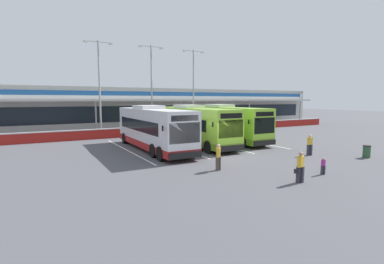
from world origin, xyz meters
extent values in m
plane|color=#4C4C51|center=(0.00, 0.00, 0.00)|extent=(200.00, 200.00, 0.00)
cube|color=silver|center=(0.00, 27.00, 2.75)|extent=(70.00, 10.00, 5.50)
cube|color=#19232D|center=(0.00, 21.98, 2.30)|extent=(66.00, 0.08, 2.20)
cube|color=navy|center=(0.00, 21.97, 5.15)|extent=(68.00, 0.08, 0.60)
cube|color=beige|center=(0.00, 20.50, 4.20)|extent=(67.00, 3.00, 0.24)
cube|color=gray|center=(0.00, 27.00, 5.75)|extent=(70.00, 10.00, 0.50)
cylinder|color=#999999|center=(-6.20, 19.30, 2.10)|extent=(0.20, 0.20, 4.20)
cylinder|color=#999999|center=(6.20, 19.30, 2.10)|extent=(0.20, 0.20, 4.20)
cylinder|color=#999999|center=(18.60, 19.30, 2.10)|extent=(0.20, 0.20, 4.20)
cylinder|color=#999999|center=(31.00, 19.30, 2.10)|extent=(0.20, 0.20, 4.20)
cube|color=maroon|center=(0.00, 14.50, 0.50)|extent=(60.00, 0.36, 1.00)
cube|color=#B2B2B2|center=(0.00, 14.50, 1.05)|extent=(60.00, 0.40, 0.10)
cube|color=silver|center=(-4.23, 5.21, 1.91)|extent=(2.72, 12.04, 3.19)
cube|color=#AD1E1E|center=(-4.23, 5.21, 0.59)|extent=(2.74, 12.06, 0.56)
cube|color=black|center=(-4.22, 5.61, 2.15)|extent=(2.72, 9.64, 0.96)
cube|color=black|center=(-4.32, -0.74, 2.05)|extent=(2.31, 0.13, 1.40)
cube|color=black|center=(-4.32, -0.75, 3.05)|extent=(2.05, 0.11, 0.40)
cube|color=silver|center=(-4.22, 6.21, 3.64)|extent=(2.09, 2.83, 0.28)
cube|color=black|center=(-4.32, -0.85, 0.55)|extent=(2.45, 0.20, 0.44)
cube|color=black|center=(-2.86, -0.41, 2.40)|extent=(0.08, 0.12, 0.36)
cube|color=black|center=(-5.76, -0.37, 2.40)|extent=(0.08, 0.12, 0.36)
cylinder|color=black|center=(-2.97, 9.79, 0.52)|extent=(0.33, 1.04, 1.04)
cylinder|color=black|center=(-5.36, 9.83, 0.52)|extent=(0.33, 1.04, 1.04)
cylinder|color=black|center=(-3.08, 1.99, 0.52)|extent=(0.33, 1.04, 1.04)
cylinder|color=black|center=(-5.47, 2.03, 0.52)|extent=(0.33, 1.04, 1.04)
cylinder|color=black|center=(-3.10, 0.59, 0.52)|extent=(0.33, 1.04, 1.04)
cylinder|color=black|center=(-5.49, 0.63, 0.52)|extent=(0.33, 1.04, 1.04)
cube|color=#8CC633|center=(0.21, 5.96, 1.91)|extent=(2.72, 12.04, 3.19)
cube|color=olive|center=(0.21, 5.96, 0.59)|extent=(2.74, 12.06, 0.56)
cube|color=black|center=(0.22, 6.36, 2.15)|extent=(2.72, 9.64, 0.96)
cube|color=black|center=(0.12, 0.01, 2.05)|extent=(2.31, 0.13, 1.40)
cube|color=black|center=(0.12, 0.00, 3.05)|extent=(2.05, 0.11, 0.40)
cube|color=silver|center=(0.22, 6.96, 3.64)|extent=(2.09, 2.83, 0.28)
cube|color=black|center=(0.12, -0.10, 0.55)|extent=(2.45, 0.20, 0.44)
cube|color=black|center=(1.58, 0.34, 2.40)|extent=(0.08, 0.12, 0.36)
cube|color=black|center=(-1.32, 0.38, 2.40)|extent=(0.08, 0.12, 0.36)
cylinder|color=black|center=(1.47, 10.55, 0.52)|extent=(0.33, 1.04, 1.04)
cylinder|color=black|center=(-0.92, 10.58, 0.52)|extent=(0.33, 1.04, 1.04)
cylinder|color=black|center=(1.36, 2.75, 0.52)|extent=(0.33, 1.04, 1.04)
cylinder|color=black|center=(-1.03, 2.78, 0.52)|extent=(0.33, 1.04, 1.04)
cylinder|color=black|center=(1.34, 1.35, 0.52)|extent=(0.33, 1.04, 1.04)
cylinder|color=black|center=(-1.05, 1.38, 0.52)|extent=(0.33, 1.04, 1.04)
cube|color=#8CC633|center=(4.40, 6.73, 1.91)|extent=(2.72, 12.04, 3.19)
cube|color=olive|center=(4.40, 6.73, 0.59)|extent=(2.74, 12.06, 0.56)
cube|color=black|center=(4.40, 7.13, 2.15)|extent=(2.72, 9.64, 0.96)
cube|color=black|center=(4.31, 0.78, 2.05)|extent=(2.31, 0.13, 1.40)
cube|color=black|center=(4.31, 0.77, 3.05)|extent=(2.05, 0.11, 0.40)
cube|color=silver|center=(4.41, 7.73, 3.64)|extent=(2.09, 2.83, 0.28)
cube|color=black|center=(4.31, 0.67, 0.55)|extent=(2.45, 0.20, 0.44)
cube|color=black|center=(5.77, 1.11, 2.40)|extent=(0.08, 0.12, 0.36)
cube|color=black|center=(2.86, 1.15, 2.40)|extent=(0.08, 0.12, 0.36)
cylinder|color=black|center=(5.66, 11.31, 0.52)|extent=(0.33, 1.04, 1.04)
cylinder|color=black|center=(3.27, 11.35, 0.52)|extent=(0.33, 1.04, 1.04)
cylinder|color=black|center=(5.54, 3.51, 0.52)|extent=(0.33, 1.04, 1.04)
cylinder|color=black|center=(3.16, 3.55, 0.52)|extent=(0.33, 1.04, 1.04)
cylinder|color=black|center=(5.52, 2.11, 0.52)|extent=(0.33, 1.04, 1.04)
cylinder|color=black|center=(3.13, 2.15, 0.52)|extent=(0.33, 1.04, 1.04)
cube|color=silver|center=(-6.30, 6.00, 0.00)|extent=(0.14, 13.00, 0.01)
cube|color=silver|center=(-2.10, 6.00, 0.00)|extent=(0.14, 13.00, 0.01)
cube|color=silver|center=(2.10, 6.00, 0.00)|extent=(0.14, 13.00, 0.01)
cube|color=silver|center=(6.30, 6.00, 0.00)|extent=(0.14, 13.00, 0.01)
cube|color=#33333D|center=(-1.38, -7.71, 0.42)|extent=(0.17, 0.20, 0.84)
cube|color=#33333D|center=(-1.20, -7.80, 0.42)|extent=(0.17, 0.20, 0.84)
cube|color=gold|center=(-1.29, -7.75, 1.12)|extent=(0.38, 0.28, 0.56)
cube|color=gold|center=(-1.50, -7.80, 1.09)|extent=(0.11, 0.12, 0.54)
cube|color=gold|center=(-1.07, -7.71, 1.09)|extent=(0.11, 0.12, 0.54)
sphere|color=tan|center=(-1.29, -7.75, 1.51)|extent=(0.22, 0.22, 0.22)
cube|color=black|center=(-1.57, -7.79, 0.63)|extent=(0.17, 0.30, 0.22)
cylinder|color=black|center=(-1.57, -7.79, 0.81)|extent=(0.02, 0.02, 0.16)
cube|color=#4C4238|center=(-3.60, -3.56, 0.42)|extent=(0.23, 0.22, 0.84)
cube|color=#4C4238|center=(-3.40, -3.51, 0.42)|extent=(0.23, 0.22, 0.84)
cube|color=gold|center=(-3.50, -3.54, 1.12)|extent=(0.39, 0.40, 0.56)
cube|color=gold|center=(-3.64, -3.70, 1.09)|extent=(0.13, 0.13, 0.54)
cube|color=gold|center=(-3.36, -3.37, 1.09)|extent=(0.13, 0.13, 0.54)
sphere|color=#DBB293|center=(-3.50, -3.54, 1.51)|extent=(0.22, 0.22, 0.22)
cube|color=#33333D|center=(1.13, -7.27, 0.26)|extent=(0.09, 0.11, 0.52)
cube|color=#33333D|center=(1.23, -7.35, 0.26)|extent=(0.09, 0.11, 0.52)
cube|color=#A32D89|center=(1.18, -7.31, 0.69)|extent=(0.21, 0.14, 0.35)
cube|color=#A32D89|center=(1.04, -7.31, 0.68)|extent=(0.06, 0.06, 0.33)
cube|color=#A32D89|center=(1.32, -7.31, 0.68)|extent=(0.06, 0.06, 0.33)
sphere|color=tan|center=(1.18, -7.31, 0.94)|extent=(0.14, 0.14, 0.14)
cube|color=#33333D|center=(5.27, -3.05, 0.42)|extent=(0.14, 0.18, 0.84)
cube|color=#33333D|center=(5.43, -3.17, 0.42)|extent=(0.14, 0.18, 0.84)
cube|color=gold|center=(5.35, -3.11, 1.12)|extent=(0.34, 0.22, 0.56)
cube|color=gold|center=(5.13, -3.11, 1.09)|extent=(0.09, 0.10, 0.54)
cube|color=gold|center=(5.57, -3.11, 1.09)|extent=(0.09, 0.10, 0.54)
sphere|color=#DBB293|center=(5.35, -3.11, 1.51)|extent=(0.22, 0.22, 0.22)
cylinder|color=#9E9EA3|center=(-6.15, 16.81, 5.50)|extent=(0.20, 0.20, 11.00)
cylinder|color=#9E9EA3|center=(-6.15, 16.81, 10.85)|extent=(2.80, 0.10, 0.10)
cube|color=silver|center=(-7.55, 16.81, 10.75)|extent=(0.44, 0.28, 0.20)
cube|color=silver|center=(-4.75, 16.81, 10.75)|extent=(0.44, 0.28, 0.20)
cylinder|color=#9E9EA3|center=(0.17, 16.53, 5.50)|extent=(0.20, 0.20, 11.00)
cylinder|color=#9E9EA3|center=(0.17, 16.53, 10.85)|extent=(2.80, 0.10, 0.10)
cube|color=silver|center=(-1.23, 16.53, 10.75)|extent=(0.44, 0.28, 0.20)
cube|color=silver|center=(1.57, 16.53, 10.75)|extent=(0.44, 0.28, 0.20)
cylinder|color=#9E9EA3|center=(6.39, 16.80, 5.50)|extent=(0.20, 0.20, 11.00)
cylinder|color=#9E9EA3|center=(6.39, 16.80, 10.85)|extent=(2.80, 0.10, 0.10)
cube|color=silver|center=(4.99, 16.80, 10.75)|extent=(0.44, 0.28, 0.20)
cube|color=silver|center=(7.79, 16.80, 10.75)|extent=(0.44, 0.28, 0.20)
cylinder|color=#2D5133|center=(8.29, -5.79, 0.42)|extent=(0.52, 0.52, 0.85)
cylinder|color=black|center=(8.29, -5.79, 0.89)|extent=(0.54, 0.54, 0.08)
camera|label=1|loc=(-13.26, -17.53, 4.28)|focal=26.67mm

